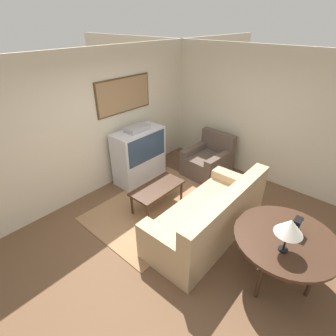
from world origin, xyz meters
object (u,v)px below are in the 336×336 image
(couch, at_px, (209,218))
(mantel_clock, at_px, (297,226))
(armchair, at_px, (208,161))
(coffee_table, at_px, (157,189))
(console_table, at_px, (285,241))
(tv, at_px, (139,155))
(table_lamp, at_px, (290,227))

(couch, bearing_deg, mantel_clock, 92.95)
(armchair, height_order, coffee_table, armchair)
(console_table, bearing_deg, armchair, 53.26)
(armchair, relative_size, console_table, 0.77)
(couch, bearing_deg, console_table, 85.39)
(armchair, height_order, mantel_clock, mantel_clock)
(tv, height_order, armchair, tv)
(coffee_table, distance_m, console_table, 2.29)
(table_lamp, bearing_deg, couch, 75.57)
(tv, relative_size, couch, 0.56)
(couch, xyz_separation_m, console_table, (-0.08, -1.16, 0.35))
(coffee_table, bearing_deg, couch, -88.43)
(console_table, bearing_deg, couch, 86.16)
(console_table, relative_size, mantel_clock, 5.76)
(couch, height_order, coffee_table, couch)
(console_table, distance_m, mantel_clock, 0.24)
(tv, distance_m, mantel_clock, 3.34)
(table_lamp, bearing_deg, console_table, 10.15)
(tv, height_order, mantel_clock, tv)
(couch, distance_m, coffee_table, 1.12)
(armchair, xyz_separation_m, table_lamp, (-1.93, -2.32, 0.80))
(armchair, relative_size, coffee_table, 0.97)
(couch, relative_size, console_table, 1.72)
(tv, xyz_separation_m, coffee_table, (-0.48, -0.99, -0.18))
(tv, distance_m, armchair, 1.56)
(tv, bearing_deg, armchair, -39.98)
(couch, relative_size, mantel_clock, 9.93)
(coffee_table, xyz_separation_m, mantel_clock, (0.11, -2.32, 0.46))
(couch, distance_m, console_table, 1.21)
(couch, height_order, armchair, couch)
(armchair, height_order, console_table, armchair)
(coffee_table, height_order, mantel_clock, mantel_clock)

